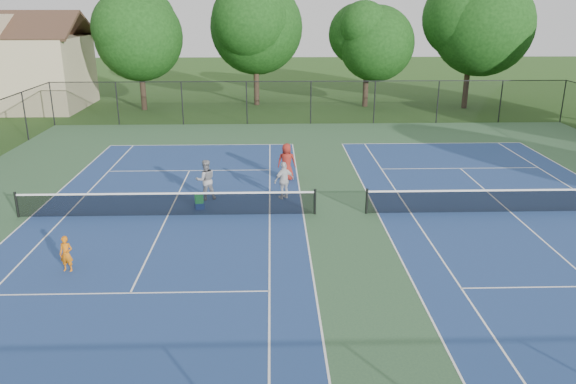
{
  "coord_description": "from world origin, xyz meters",
  "views": [
    {
      "loc": [
        -2.77,
        -21.28,
        8.14
      ],
      "look_at": [
        -2.17,
        -1.0,
        1.3
      ],
      "focal_mm": 35.0,
      "sensor_mm": 36.0,
      "label": 1
    }
  ],
  "objects_px": {
    "tree_back_c": "(368,38)",
    "ball_crate": "(199,206)",
    "clapboard_house": "(19,70)",
    "ball_hopper": "(199,198)",
    "bystander_c": "(287,162)",
    "tree_back_a": "(138,32)",
    "bystander_a": "(284,180)",
    "tree_back_b": "(255,23)",
    "child_player": "(66,254)",
    "tree_back_d": "(473,21)",
    "instructor": "(206,180)"
  },
  "relations": [
    {
      "from": "tree_back_c",
      "to": "ball_crate",
      "type": "height_order",
      "value": "tree_back_c"
    },
    {
      "from": "tree_back_c",
      "to": "clapboard_house",
      "type": "xyz_separation_m",
      "value": [
        -28.0,
        -0.0,
        -2.39
      ]
    },
    {
      "from": "ball_crate",
      "to": "ball_hopper",
      "type": "relative_size",
      "value": 0.97
    },
    {
      "from": "tree_back_c",
      "to": "bystander_c",
      "type": "height_order",
      "value": "tree_back_c"
    },
    {
      "from": "tree_back_a",
      "to": "bystander_a",
      "type": "bearing_deg",
      "value": -63.98
    },
    {
      "from": "tree_back_c",
      "to": "tree_back_b",
      "type": "bearing_deg",
      "value": 173.66
    },
    {
      "from": "bystander_c",
      "to": "ball_crate",
      "type": "distance_m",
      "value": 5.52
    },
    {
      "from": "child_player",
      "to": "ball_crate",
      "type": "height_order",
      "value": "child_player"
    },
    {
      "from": "child_player",
      "to": "bystander_a",
      "type": "relative_size",
      "value": 0.72
    },
    {
      "from": "tree_back_d",
      "to": "child_player",
      "type": "distance_m",
      "value": 37.01
    },
    {
      "from": "tree_back_d",
      "to": "ball_crate",
      "type": "relative_size",
      "value": 27.97
    },
    {
      "from": "bystander_a",
      "to": "ball_crate",
      "type": "bearing_deg",
      "value": -11.49
    },
    {
      "from": "tree_back_d",
      "to": "ball_hopper",
      "type": "distance_m",
      "value": 30.57
    },
    {
      "from": "clapboard_house",
      "to": "instructor",
      "type": "distance_m",
      "value": 28.92
    },
    {
      "from": "instructor",
      "to": "child_player",
      "type": "bearing_deg",
      "value": 44.35
    },
    {
      "from": "tree_back_a",
      "to": "bystander_c",
      "type": "xyz_separation_m",
      "value": [
        10.94,
        -19.25,
        -5.14
      ]
    },
    {
      "from": "tree_back_c",
      "to": "ball_crate",
      "type": "relative_size",
      "value": 22.66
    },
    {
      "from": "tree_back_d",
      "to": "child_player",
      "type": "height_order",
      "value": "tree_back_d"
    },
    {
      "from": "tree_back_a",
      "to": "clapboard_house",
      "type": "bearing_deg",
      "value": 174.29
    },
    {
      "from": "bystander_a",
      "to": "ball_hopper",
      "type": "relative_size",
      "value": 4.34
    },
    {
      "from": "ball_hopper",
      "to": "tree_back_a",
      "type": "bearing_deg",
      "value": 107.18
    },
    {
      "from": "bystander_a",
      "to": "bystander_c",
      "type": "relative_size",
      "value": 0.92
    },
    {
      "from": "tree_back_d",
      "to": "bystander_a",
      "type": "height_order",
      "value": "tree_back_d"
    },
    {
      "from": "clapboard_house",
      "to": "ball_crate",
      "type": "relative_size",
      "value": 29.15
    },
    {
      "from": "clapboard_house",
      "to": "ball_crate",
      "type": "distance_m",
      "value": 29.86
    },
    {
      "from": "bystander_c",
      "to": "ball_crate",
      "type": "height_order",
      "value": "bystander_c"
    },
    {
      "from": "bystander_a",
      "to": "clapboard_house",
      "type": "bearing_deg",
      "value": -78.26
    },
    {
      "from": "clapboard_house",
      "to": "child_player",
      "type": "distance_m",
      "value": 32.93
    },
    {
      "from": "tree_back_b",
      "to": "clapboard_house",
      "type": "xyz_separation_m",
      "value": [
        -19.0,
        -1.0,
        -3.5
      ]
    },
    {
      "from": "bystander_a",
      "to": "tree_back_a",
      "type": "bearing_deg",
      "value": -94.27
    },
    {
      "from": "tree_back_b",
      "to": "child_player",
      "type": "distance_m",
      "value": 31.88
    },
    {
      "from": "child_player",
      "to": "instructor",
      "type": "xyz_separation_m",
      "value": [
        3.68,
        6.82,
        0.3
      ]
    },
    {
      "from": "instructor",
      "to": "ball_crate",
      "type": "distance_m",
      "value": 1.43
    },
    {
      "from": "bystander_c",
      "to": "ball_crate",
      "type": "relative_size",
      "value": 4.86
    },
    {
      "from": "clapboard_house",
      "to": "bystander_c",
      "type": "relative_size",
      "value": 6.0
    },
    {
      "from": "tree_back_a",
      "to": "tree_back_d",
      "type": "bearing_deg",
      "value": 0.0
    },
    {
      "from": "tree_back_a",
      "to": "tree_back_b",
      "type": "xyz_separation_m",
      "value": [
        9.0,
        2.0,
        0.56
      ]
    },
    {
      "from": "tree_back_d",
      "to": "bystander_a",
      "type": "distance_m",
      "value": 27.45
    },
    {
      "from": "tree_back_b",
      "to": "ball_crate",
      "type": "relative_size",
      "value": 27.07
    },
    {
      "from": "tree_back_a",
      "to": "ball_hopper",
      "type": "distance_m",
      "value": 24.95
    },
    {
      "from": "tree_back_b",
      "to": "tree_back_c",
      "type": "relative_size",
      "value": 1.19
    },
    {
      "from": "bystander_c",
      "to": "ball_hopper",
      "type": "height_order",
      "value": "bystander_c"
    },
    {
      "from": "bystander_c",
      "to": "child_player",
      "type": "bearing_deg",
      "value": 55.92
    },
    {
      "from": "tree_back_b",
      "to": "bystander_a",
      "type": "xyz_separation_m",
      "value": [
        1.75,
        -24.02,
        -5.77
      ]
    },
    {
      "from": "clapboard_house",
      "to": "tree_back_a",
      "type": "bearing_deg",
      "value": -5.71
    },
    {
      "from": "tree_back_a",
      "to": "clapboard_house",
      "type": "distance_m",
      "value": 10.47
    },
    {
      "from": "tree_back_b",
      "to": "clapboard_house",
      "type": "relative_size",
      "value": 0.93
    },
    {
      "from": "tree_back_c",
      "to": "clapboard_house",
      "type": "relative_size",
      "value": 0.78
    },
    {
      "from": "ball_crate",
      "to": "clapboard_house",
      "type": "bearing_deg",
      "value": 125.34
    },
    {
      "from": "ball_hopper",
      "to": "bystander_c",
      "type": "bearing_deg",
      "value": 46.68
    }
  ]
}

